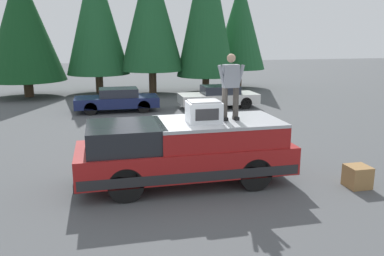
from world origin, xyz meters
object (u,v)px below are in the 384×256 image
person_on_truck_bed (231,85)px  wooden_crate (357,176)px  parked_car_white (219,97)px  pickup_truck (185,151)px  compressor_unit (204,112)px  parked_car_navy (117,100)px

person_on_truck_bed → wooden_crate: bearing=-112.5°
person_on_truck_bed → parked_car_white: bearing=-15.3°
pickup_truck → compressor_unit: compressor_unit is taller
parked_car_white → pickup_truck: bearing=158.7°
person_on_truck_bed → parked_car_navy: size_ratio=0.41×
compressor_unit → wooden_crate: 4.26m
compressor_unit → wooden_crate: bearing=-106.1°
pickup_truck → compressor_unit: size_ratio=6.60×
pickup_truck → parked_car_white: size_ratio=1.35×
person_on_truck_bed → parked_car_navy: bearing=13.2°
parked_car_white → parked_car_navy: same height
parked_car_white → person_on_truck_bed: bearing=164.7°
pickup_truck → person_on_truck_bed: 2.05m
compressor_unit → parked_car_navy: size_ratio=0.20×
pickup_truck → wooden_crate: (-1.28, -4.22, -0.59)m
parked_car_white → wooden_crate: size_ratio=7.32×
pickup_truck → parked_car_navy: 10.49m
parked_car_navy → wooden_crate: 12.92m
person_on_truck_bed → wooden_crate: (-1.26, -3.03, -2.27)m
person_on_truck_bed → wooden_crate: person_on_truck_bed is taller
compressor_unit → wooden_crate: compressor_unit is taller
parked_car_white → wooden_crate: (-11.52, -0.23, -0.30)m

